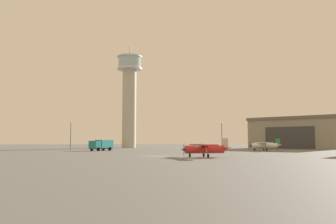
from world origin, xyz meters
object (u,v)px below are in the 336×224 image
object	(u,v)px
airplane_red	(205,148)
light_post_east	(222,133)
airplane_white	(265,145)
control_tower	(129,93)
light_post_north	(71,133)
truck_box_teal	(102,145)

from	to	relation	value
airplane_red	light_post_east	bearing A→B (deg)	-113.54
airplane_white	light_post_east	bearing A→B (deg)	-74.42
control_tower	light_post_north	bearing A→B (deg)	-119.23
airplane_red	light_post_east	xyz separation A→B (m)	(15.28, 56.40, 3.77)
truck_box_teal	light_post_north	distance (m)	14.89
light_post_north	airplane_white	bearing A→B (deg)	-14.34
airplane_red	light_post_east	size ratio (longest dim) A/B	1.17
light_post_east	truck_box_teal	bearing A→B (deg)	-150.82
airplane_white	light_post_east	size ratio (longest dim) A/B	1.24
light_post_north	light_post_east	bearing A→B (deg)	12.20
truck_box_teal	control_tower	bearing A→B (deg)	-153.61
airplane_white	light_post_north	bearing A→B (deg)	-12.92
airplane_red	truck_box_teal	xyz separation A→B (m)	(-21.04, 36.13, 0.22)
airplane_red	light_post_north	distance (m)	56.06
light_post_north	control_tower	bearing A→B (deg)	60.77
airplane_red	light_post_north	size ratio (longest dim) A/B	1.24
control_tower	light_post_north	world-z (taller)	control_tower
airplane_white	control_tower	bearing A→B (deg)	-46.11
light_post_east	light_post_north	bearing A→B (deg)	-167.80
truck_box_teal	light_post_north	world-z (taller)	light_post_north
control_tower	light_post_east	world-z (taller)	control_tower
airplane_white	light_post_east	world-z (taller)	light_post_east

